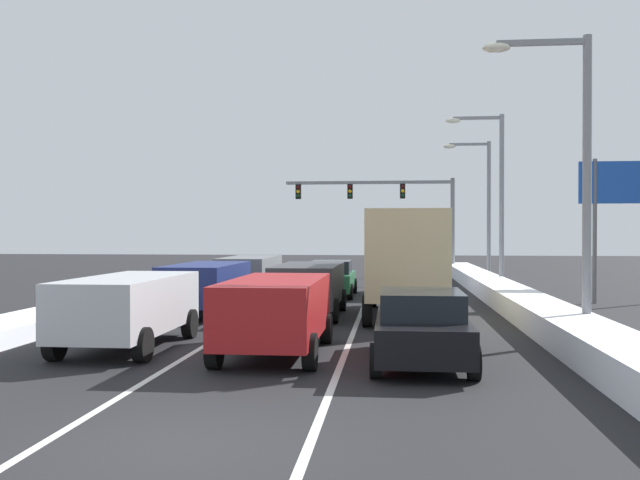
{
  "coord_description": "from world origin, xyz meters",
  "views": [
    {
      "loc": [
        2.75,
        -8.61,
        2.7
      ],
      "look_at": [
        -0.9,
        26.68,
        2.32
      ],
      "focal_mm": 39.43,
      "sensor_mm": 36.0,
      "label": 1
    }
  ],
  "objects_px": {
    "suv_charcoal_center_lane_second": "(309,285)",
    "sedan_green_center_lane_third": "(331,278)",
    "sedan_black_right_lane_nearest": "(421,327)",
    "street_lamp_right_far": "(482,197)",
    "traffic_light_gantry": "(393,201)",
    "suv_navy_left_lane_second": "(206,284)",
    "street_lamp_right_mid": "(494,185)",
    "street_lamp_right_near": "(571,157)",
    "suv_red_center_lane_nearest": "(276,309)",
    "box_truck_right_lane_second": "(406,258)",
    "suv_gray_left_lane_third": "(250,272)",
    "suv_silver_left_lane_nearest": "(129,305)",
    "roadside_sign_right": "(622,198)",
    "suv_white_right_lane_third": "(406,271)"
  },
  "relations": [
    {
      "from": "suv_charcoal_center_lane_second",
      "to": "sedan_green_center_lane_third",
      "type": "height_order",
      "value": "suv_charcoal_center_lane_second"
    },
    {
      "from": "sedan_black_right_lane_nearest",
      "to": "street_lamp_right_far",
      "type": "height_order",
      "value": "street_lamp_right_far"
    },
    {
      "from": "sedan_black_right_lane_nearest",
      "to": "suv_charcoal_center_lane_second",
      "type": "height_order",
      "value": "suv_charcoal_center_lane_second"
    },
    {
      "from": "sedan_green_center_lane_third",
      "to": "traffic_light_gantry",
      "type": "relative_size",
      "value": 0.41
    },
    {
      "from": "suv_navy_left_lane_second",
      "to": "sedan_black_right_lane_nearest",
      "type": "bearing_deg",
      "value": -50.08
    },
    {
      "from": "sedan_black_right_lane_nearest",
      "to": "street_lamp_right_mid",
      "type": "height_order",
      "value": "street_lamp_right_mid"
    },
    {
      "from": "street_lamp_right_near",
      "to": "suv_red_center_lane_nearest",
      "type": "bearing_deg",
      "value": -159.35
    },
    {
      "from": "traffic_light_gantry",
      "to": "sedan_green_center_lane_third",
      "type": "bearing_deg",
      "value": -99.17
    },
    {
      "from": "box_truck_right_lane_second",
      "to": "sedan_green_center_lane_third",
      "type": "distance_m",
      "value": 7.79
    },
    {
      "from": "suv_gray_left_lane_third",
      "to": "suv_navy_left_lane_second",
      "type": "bearing_deg",
      "value": -90.71
    },
    {
      "from": "suv_charcoal_center_lane_second",
      "to": "suv_silver_left_lane_nearest",
      "type": "relative_size",
      "value": 1.0
    },
    {
      "from": "suv_navy_left_lane_second",
      "to": "street_lamp_right_mid",
      "type": "bearing_deg",
      "value": 43.91
    },
    {
      "from": "street_lamp_right_far",
      "to": "roadside_sign_right",
      "type": "height_order",
      "value": "street_lamp_right_far"
    },
    {
      "from": "box_truck_right_lane_second",
      "to": "street_lamp_right_mid",
      "type": "height_order",
      "value": "street_lamp_right_mid"
    },
    {
      "from": "suv_charcoal_center_lane_second",
      "to": "suv_gray_left_lane_third",
      "type": "xyz_separation_m",
      "value": [
        -3.3,
        6.71,
        0.0
      ]
    },
    {
      "from": "traffic_light_gantry",
      "to": "street_lamp_right_mid",
      "type": "relative_size",
      "value": 1.35
    },
    {
      "from": "street_lamp_right_mid",
      "to": "sedan_green_center_lane_third",
      "type": "bearing_deg",
      "value": -156.34
    },
    {
      "from": "suv_charcoal_center_lane_second",
      "to": "suv_silver_left_lane_nearest",
      "type": "distance_m",
      "value": 7.49
    },
    {
      "from": "suv_white_right_lane_third",
      "to": "sedan_green_center_lane_third",
      "type": "xyz_separation_m",
      "value": [
        -3.15,
        -0.95,
        -0.25
      ]
    },
    {
      "from": "street_lamp_right_mid",
      "to": "suv_navy_left_lane_second",
      "type": "bearing_deg",
      "value": -136.09
    },
    {
      "from": "sedan_green_center_lane_third",
      "to": "street_lamp_right_near",
      "type": "bearing_deg",
      "value": -59.22
    },
    {
      "from": "sedan_black_right_lane_nearest",
      "to": "suv_navy_left_lane_second",
      "type": "relative_size",
      "value": 0.92
    },
    {
      "from": "suv_white_right_lane_third",
      "to": "suv_gray_left_lane_third",
      "type": "distance_m",
      "value": 6.71
    },
    {
      "from": "suv_white_right_lane_third",
      "to": "suv_red_center_lane_nearest",
      "type": "bearing_deg",
      "value": -101.61
    },
    {
      "from": "suv_red_center_lane_nearest",
      "to": "street_lamp_right_near",
      "type": "relative_size",
      "value": 0.65
    },
    {
      "from": "roadside_sign_right",
      "to": "suv_navy_left_lane_second",
      "type": "bearing_deg",
      "value": -160.71
    },
    {
      "from": "sedan_black_right_lane_nearest",
      "to": "suv_red_center_lane_nearest",
      "type": "relative_size",
      "value": 0.92
    },
    {
      "from": "suv_red_center_lane_nearest",
      "to": "sedan_black_right_lane_nearest",
      "type": "bearing_deg",
      "value": -13.9
    },
    {
      "from": "suv_silver_left_lane_nearest",
      "to": "traffic_light_gantry",
      "type": "relative_size",
      "value": 0.45
    },
    {
      "from": "sedan_green_center_lane_third",
      "to": "suv_navy_left_lane_second",
      "type": "height_order",
      "value": "suv_navy_left_lane_second"
    },
    {
      "from": "traffic_light_gantry",
      "to": "street_lamp_right_far",
      "type": "relative_size",
      "value": 1.4
    },
    {
      "from": "sedan_green_center_lane_third",
      "to": "street_lamp_right_near",
      "type": "height_order",
      "value": "street_lamp_right_near"
    },
    {
      "from": "sedan_black_right_lane_nearest",
      "to": "suv_gray_left_lane_third",
      "type": "height_order",
      "value": "suv_gray_left_lane_third"
    },
    {
      "from": "suv_charcoal_center_lane_second",
      "to": "roadside_sign_right",
      "type": "height_order",
      "value": "roadside_sign_right"
    },
    {
      "from": "sedan_green_center_lane_third",
      "to": "suv_gray_left_lane_third",
      "type": "relative_size",
      "value": 0.92
    },
    {
      "from": "suv_red_center_lane_nearest",
      "to": "roadside_sign_right",
      "type": "xyz_separation_m",
      "value": [
        11.21,
        12.33,
        3.0
      ]
    },
    {
      "from": "suv_silver_left_lane_nearest",
      "to": "street_lamp_right_near",
      "type": "distance_m",
      "value": 11.28
    },
    {
      "from": "box_truck_right_lane_second",
      "to": "suv_white_right_lane_third",
      "type": "height_order",
      "value": "box_truck_right_lane_second"
    },
    {
      "from": "suv_navy_left_lane_second",
      "to": "suv_gray_left_lane_third",
      "type": "bearing_deg",
      "value": 89.29
    },
    {
      "from": "suv_red_center_lane_nearest",
      "to": "suv_silver_left_lane_nearest",
      "type": "relative_size",
      "value": 1.0
    },
    {
      "from": "sedan_black_right_lane_nearest",
      "to": "suv_navy_left_lane_second",
      "type": "xyz_separation_m",
      "value": [
        -6.66,
        7.95,
        0.25
      ]
    },
    {
      "from": "traffic_light_gantry",
      "to": "sedan_black_right_lane_nearest",
      "type": "bearing_deg",
      "value": -88.97
    },
    {
      "from": "street_lamp_right_near",
      "to": "roadside_sign_right",
      "type": "distance_m",
      "value": 10.62
    },
    {
      "from": "suv_gray_left_lane_third",
      "to": "street_lamp_right_far",
      "type": "distance_m",
      "value": 15.99
    },
    {
      "from": "sedan_black_right_lane_nearest",
      "to": "street_lamp_right_far",
      "type": "distance_m",
      "value": 26.31
    },
    {
      "from": "suv_white_right_lane_third",
      "to": "sedan_green_center_lane_third",
      "type": "relative_size",
      "value": 1.09
    },
    {
      "from": "suv_red_center_lane_nearest",
      "to": "roadside_sign_right",
      "type": "height_order",
      "value": "roadside_sign_right"
    },
    {
      "from": "street_lamp_right_far",
      "to": "sedan_black_right_lane_nearest",
      "type": "bearing_deg",
      "value": -99.79
    },
    {
      "from": "sedan_green_center_lane_third",
      "to": "suv_gray_left_lane_third",
      "type": "xyz_separation_m",
      "value": [
        -3.41,
        -0.45,
        0.25
      ]
    },
    {
      "from": "sedan_black_right_lane_nearest",
      "to": "sedan_green_center_lane_third",
      "type": "relative_size",
      "value": 1.0
    }
  ]
}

